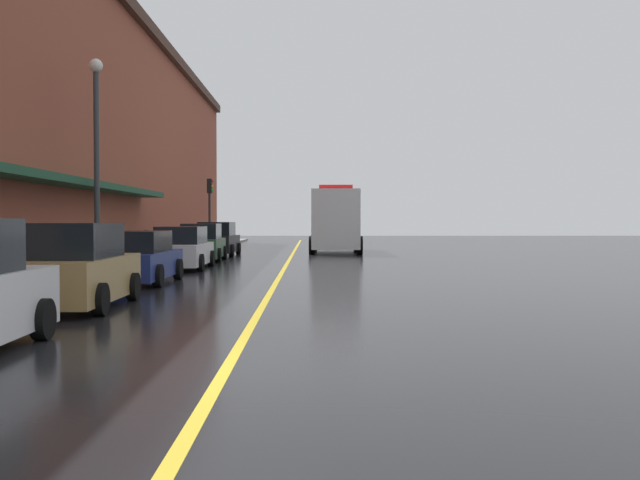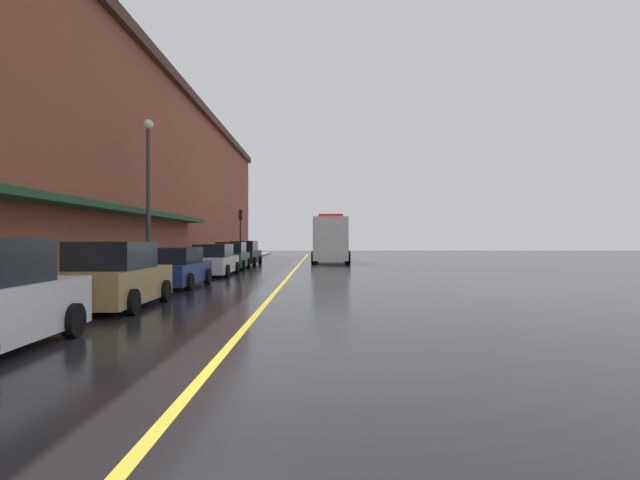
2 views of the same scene
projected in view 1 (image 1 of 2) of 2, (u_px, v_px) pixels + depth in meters
The scene contains 14 objects.
ground_plane at pixel (289, 260), 33.87m from camera, with size 112.00×112.00×0.00m, color black.
sidewalk_left at pixel (156, 259), 33.80m from camera, with size 2.40×70.00×0.15m, color gray.
lane_center_stripe at pixel (289, 260), 33.87m from camera, with size 0.16×70.00×0.01m, color gold.
parked_car_1 at pixel (73, 268), 15.19m from camera, with size 2.08×4.32×1.78m.
parked_car_2 at pixel (138, 258), 21.25m from camera, with size 2.04×4.57×1.53m.
parked_car_3 at pixel (182, 249), 27.58m from camera, with size 2.02×4.82×1.62m.
parked_car_4 at pixel (202, 243), 33.10m from camera, with size 2.07×4.59×1.71m.
parked_car_5 at pixel (217, 240), 38.41m from camera, with size 2.19×4.29×1.77m.
box_truck at pixel (336, 221), 42.62m from camera, with size 3.13×9.00×3.78m.
parking_meter_0 at pixel (83, 248), 20.31m from camera, with size 0.14×0.18×1.33m.
parking_meter_1 at pixel (146, 241), 28.11m from camera, with size 0.14×0.18×1.33m.
parking_meter_2 at pixel (73, 249), 19.46m from camera, with size 0.14×0.18×1.33m.
street_lamp_left at pixel (96, 142), 23.62m from camera, with size 0.44×0.44×6.94m.
traffic_light_near at pixel (210, 200), 45.16m from camera, with size 0.38×0.36×4.30m.
Camera 1 is at (1.05, -8.85, 1.82)m, focal length 40.83 mm.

